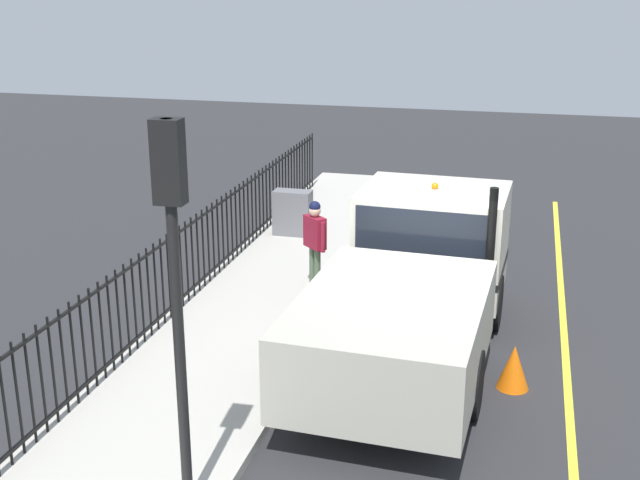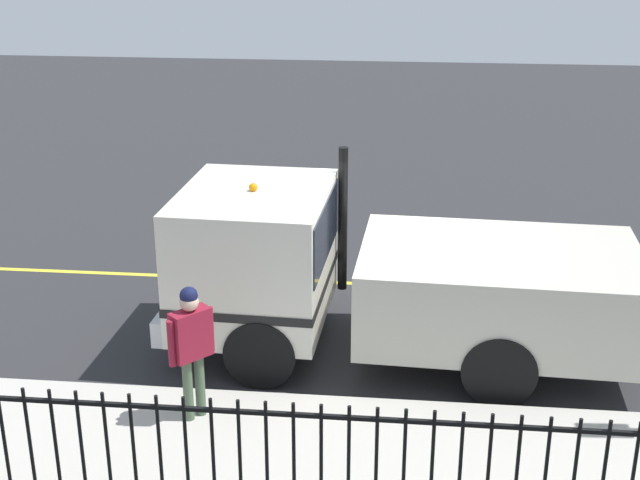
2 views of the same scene
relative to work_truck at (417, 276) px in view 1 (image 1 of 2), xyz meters
The scene contains 9 objects.
ground_plane 1.39m from the work_truck, 115.90° to the left, with size 51.47×51.47×0.00m, color #2B2B2D.
sidewalk_slab 3.23m from the work_truck, ahead, with size 2.86×23.40×0.15m, color #B7B2A8.
lane_marking 2.77m from the work_truck, 167.85° to the left, with size 0.12×21.06×0.01m, color yellow.
work_truck is the anchor object (origin of this frame).
worker_standing 2.87m from the work_truck, 40.72° to the right, with size 0.50×0.49×1.71m.
iron_fence 4.29m from the work_truck, ahead, with size 0.04×19.92×1.52m.
traffic_light_near 5.68m from the work_truck, 69.82° to the left, with size 0.31×0.22×4.37m.
utility_cabinet 6.15m from the work_truck, 54.82° to the right, with size 0.86×0.44×1.03m, color slate.
traffic_cone 2.09m from the work_truck, 148.81° to the left, with size 0.48×0.48×0.68m, color orange.
Camera 1 is at (-1.28, 11.64, 5.83)m, focal length 45.70 mm.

